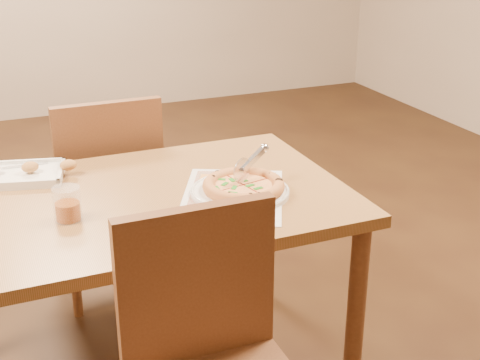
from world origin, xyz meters
name	(u,v)px	position (x,y,z in m)	size (l,w,h in m)	color
dining_table	(146,221)	(0.00, 0.00, 0.63)	(1.30, 0.85, 0.72)	#93613B
chair_near	(210,342)	(0.00, -0.60, 0.57)	(0.42, 0.42, 0.47)	brown
chair_far	(107,176)	(0.00, 0.60, 0.57)	(0.42, 0.42, 0.47)	brown
plate	(240,192)	(0.29, -0.10, 0.73)	(0.32, 0.32, 0.02)	silver
pizza	(244,186)	(0.30, -0.11, 0.75)	(0.27, 0.27, 0.04)	#D78549
pizza_cutter	(250,163)	(0.34, -0.07, 0.81)	(0.15, 0.09, 0.10)	silver
appetizer_tray	(19,174)	(-0.35, 0.32, 0.74)	(0.38, 0.28, 0.06)	silver
glass_tumbler	(67,206)	(-0.25, -0.08, 0.76)	(0.08, 0.08, 0.10)	#8B3C0A
menu	(233,195)	(0.26, -0.10, 0.72)	(0.31, 0.44, 0.01)	silver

